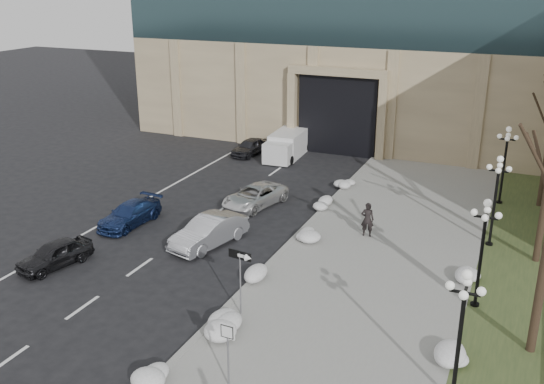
{
  "coord_description": "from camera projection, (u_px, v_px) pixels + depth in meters",
  "views": [
    {
      "loc": [
        9.42,
        -10.89,
        12.9
      ],
      "look_at": [
        -1.09,
        13.12,
        3.5
      ],
      "focal_mm": 40.0,
      "sensor_mm": 36.0,
      "label": 1
    }
  ],
  "objects": [
    {
      "name": "sidewalk",
      "position": [
        370.0,
        269.0,
        28.04
      ],
      "size": [
        9.0,
        40.0,
        0.12
      ],
      "primitive_type": "cube",
      "color": "gray",
      "rests_on": "ground"
    },
    {
      "name": "curb",
      "position": [
        281.0,
        252.0,
        29.73
      ],
      "size": [
        0.3,
        40.0,
        0.14
      ],
      "primitive_type": "cube",
      "color": "gray",
      "rests_on": "ground"
    },
    {
      "name": "grass_strip",
      "position": [
        520.0,
        298.0,
        25.59
      ],
      "size": [
        4.0,
        40.0,
        0.1
      ],
      "primitive_type": "cube",
      "color": "#334422",
      "rests_on": "ground"
    },
    {
      "name": "car_a",
      "position": [
        55.0,
        254.0,
        28.26
      ],
      "size": [
        2.3,
        3.88,
        1.24
      ],
      "primitive_type": "imported",
      "rotation": [
        0.0,
        0.0,
        -0.24
      ],
      "color": "black",
      "rests_on": "ground"
    },
    {
      "name": "car_b",
      "position": [
        209.0,
        232.0,
        30.44
      ],
      "size": [
        2.63,
        4.78,
        1.49
      ],
      "primitive_type": "imported",
      "rotation": [
        0.0,
        0.0,
        -0.24
      ],
      "color": "#B8BAC1",
      "rests_on": "ground"
    },
    {
      "name": "car_c",
      "position": [
        130.0,
        214.0,
        33.02
      ],
      "size": [
        1.96,
        4.3,
        1.22
      ],
      "primitive_type": "imported",
      "rotation": [
        0.0,
        0.0,
        -0.06
      ],
      "color": "navy",
      "rests_on": "ground"
    },
    {
      "name": "car_d",
      "position": [
        255.0,
        196.0,
        35.68
      ],
      "size": [
        3.11,
        4.89,
        1.26
      ],
      "primitive_type": "imported",
      "rotation": [
        0.0,
        0.0,
        -0.24
      ],
      "color": "silver",
      "rests_on": "ground"
    },
    {
      "name": "car_e",
      "position": [
        250.0,
        147.0,
        45.92
      ],
      "size": [
        1.9,
        3.81,
        1.25
      ],
      "primitive_type": "imported",
      "rotation": [
        0.0,
        0.0,
        -0.12
      ],
      "color": "#2B2B30",
      "rests_on": "ground"
    },
    {
      "name": "pedestrian",
      "position": [
        367.0,
        219.0,
        31.21
      ],
      "size": [
        0.73,
        0.54,
        1.83
      ],
      "primitive_type": "imported",
      "rotation": [
        0.0,
        0.0,
        3.3
      ],
      "color": "black",
      "rests_on": "sidewalk"
    },
    {
      "name": "box_truck",
      "position": [
        288.0,
        145.0,
        45.53
      ],
      "size": [
        2.37,
        5.93,
        1.85
      ],
      "rotation": [
        0.0,
        0.0,
        0.06
      ],
      "color": "silver",
      "rests_on": "ground"
    },
    {
      "name": "one_way_sign",
      "position": [
        244.0,
        264.0,
        23.39
      ],
      "size": [
        1.08,
        0.33,
        2.88
      ],
      "rotation": [
        0.0,
        0.0,
        -0.13
      ],
      "color": "slate",
      "rests_on": "ground"
    },
    {
      "name": "keep_sign",
      "position": [
        228.0,
        342.0,
        19.45
      ],
      "size": [
        0.53,
        0.08,
        2.45
      ],
      "rotation": [
        0.0,
        0.0,
        -0.03
      ],
      "color": "slate",
      "rests_on": "ground"
    },
    {
      "name": "snow_clump_b",
      "position": [
        155.0,
        380.0,
        19.97
      ],
      "size": [
        1.1,
        1.6,
        0.36
      ],
      "primitive_type": "ellipsoid",
      "color": "white",
      "rests_on": "sidewalk"
    },
    {
      "name": "snow_clump_c",
      "position": [
        219.0,
        328.0,
        22.94
      ],
      "size": [
        1.1,
        1.6,
        0.36
      ],
      "primitive_type": "ellipsoid",
      "color": "white",
      "rests_on": "sidewalk"
    },
    {
      "name": "snow_clump_d",
      "position": [
        262.0,
        272.0,
        27.28
      ],
      "size": [
        1.1,
        1.6,
        0.36
      ],
      "primitive_type": "ellipsoid",
      "color": "white",
      "rests_on": "sidewalk"
    },
    {
      "name": "snow_clump_e",
      "position": [
        305.0,
        234.0,
        31.26
      ],
      "size": [
        1.1,
        1.6,
        0.36
      ],
      "primitive_type": "ellipsoid",
      "color": "white",
      "rests_on": "sidewalk"
    },
    {
      "name": "snow_clump_f",
      "position": [
        329.0,
        206.0,
        35.11
      ],
      "size": [
        1.1,
        1.6,
        0.36
      ],
      "primitive_type": "ellipsoid",
      "color": "white",
      "rests_on": "sidewalk"
    },
    {
      "name": "snow_clump_g",
      "position": [
        347.0,
        184.0,
        38.81
      ],
      "size": [
        1.1,
        1.6,
        0.36
      ],
      "primitive_type": "ellipsoid",
      "color": "white",
      "rests_on": "sidewalk"
    },
    {
      "name": "snow_clump_i",
      "position": [
        445.0,
        350.0,
        21.59
      ],
      "size": [
        1.1,
        1.6,
        0.36
      ],
      "primitive_type": "ellipsoid",
      "color": "white",
      "rests_on": "sidewalk"
    },
    {
      "name": "snow_clump_j",
      "position": [
        468.0,
        274.0,
        27.07
      ],
      "size": [
        1.1,
        1.6,
        0.36
      ],
      "primitive_type": "ellipsoid",
      "color": "white",
      "rests_on": "sidewalk"
    },
    {
      "name": "lamppost_a",
      "position": [
        462.0,
        320.0,
        18.31
      ],
      "size": [
        1.18,
        1.18,
        4.76
      ],
      "color": "black",
      "rests_on": "ground"
    },
    {
      "name": "lamppost_b",
      "position": [
        483.0,
        239.0,
        23.91
      ],
      "size": [
        1.18,
        1.18,
        4.76
      ],
      "color": "black",
      "rests_on": "ground"
    },
    {
      "name": "lamppost_c",
      "position": [
        496.0,
        189.0,
        29.52
      ],
      "size": [
        1.18,
        1.18,
        4.76
      ],
      "color": "black",
      "rests_on": "ground"
    },
    {
      "name": "lamppost_d",
      "position": [
        505.0,
        155.0,
        35.12
      ],
      "size": [
        1.18,
        1.18,
        4.76
      ],
      "color": "black",
      "rests_on": "ground"
    }
  ]
}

